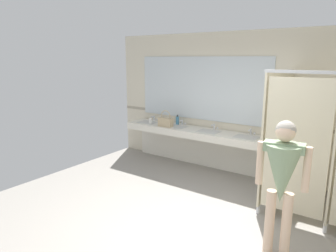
{
  "coord_description": "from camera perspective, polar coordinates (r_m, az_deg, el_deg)",
  "views": [
    {
      "loc": [
        1.87,
        -3.14,
        2.23
      ],
      "look_at": [
        -1.06,
        1.02,
        1.1
      ],
      "focal_mm": 32.79,
      "sensor_mm": 36.0,
      "label": 1
    }
  ],
  "objects": [
    {
      "name": "ground_plane",
      "position": [
        4.31,
        3.89,
        -19.44
      ],
      "size": [
        6.54,
        5.44,
        0.1
      ],
      "primitive_type": "cube",
      "color": "gray"
    },
    {
      "name": "wall_back",
      "position": [
        5.99,
        16.54,
        3.69
      ],
      "size": [
        6.54,
        0.12,
        2.73
      ],
      "primitive_type": "cube",
      "color": "beige",
      "rests_on": "ground_plane"
    },
    {
      "name": "wall_back_tile_band",
      "position": [
        5.98,
        16.16,
        0.66
      ],
      "size": [
        6.54,
        0.01,
        0.06
      ],
      "primitive_type": "cube",
      "color": "#9E937F",
      "rests_on": "wall_back"
    },
    {
      "name": "vanity_counter",
      "position": [
        6.36,
        4.96,
        -2.22
      ],
      "size": [
        3.04,
        0.59,
        0.94
      ],
      "color": "silver",
      "rests_on": "ground_plane"
    },
    {
      "name": "mirror_panel",
      "position": [
        6.37,
        6.12,
        6.95
      ],
      "size": [
        2.94,
        0.02,
        1.28
      ],
      "primitive_type": "cube",
      "color": "silver",
      "rests_on": "wall_back"
    },
    {
      "name": "person_standing",
      "position": [
        3.61,
        20.44,
        -8.28
      ],
      "size": [
        0.56,
        0.46,
        1.58
      ],
      "color": "beige",
      "rests_on": "ground_plane"
    },
    {
      "name": "handbag",
      "position": [
        6.4,
        -0.45,
        0.83
      ],
      "size": [
        0.31,
        0.13,
        0.34
      ],
      "color": "tan",
      "rests_on": "vanity_counter"
    },
    {
      "name": "soap_dispenser",
      "position": [
        6.62,
        1.76,
        1.07
      ],
      "size": [
        0.07,
        0.07,
        0.21
      ],
      "color": "teal",
      "rests_on": "vanity_counter"
    },
    {
      "name": "paper_cup",
      "position": [
        6.73,
        -3.32,
        0.95
      ],
      "size": [
        0.07,
        0.07,
        0.11
      ],
      "primitive_type": "cylinder",
      "color": "white",
      "rests_on": "vanity_counter"
    }
  ]
}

